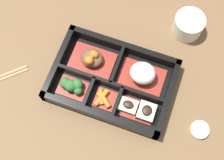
{
  "coord_description": "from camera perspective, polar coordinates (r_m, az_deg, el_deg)",
  "views": [
    {
      "loc": [
        0.09,
        -0.24,
        0.75
      ],
      "look_at": [
        0.0,
        0.0,
        0.03
      ],
      "focal_mm": 50.0,
      "sensor_mm": 36.0,
      "label": 1
    }
  ],
  "objects": [
    {
      "name": "bowl_rice",
      "position": [
        0.77,
        5.6,
        1.09
      ],
      "size": [
        0.11,
        0.08,
        0.06
      ],
      "color": "maroon",
      "rests_on": "bento_base"
    },
    {
      "name": "sauce_dish",
      "position": [
        0.78,
        15.7,
        -8.77
      ],
      "size": [
        0.04,
        0.04,
        0.01
      ],
      "color": "beige",
      "rests_on": "ground_plane"
    },
    {
      "name": "bowl_tofu",
      "position": [
        0.75,
        4.87,
        -5.4
      ],
      "size": [
        0.09,
        0.05,
        0.04
      ],
      "color": "maroon",
      "rests_on": "bento_base"
    },
    {
      "name": "bento_rim",
      "position": [
        0.77,
        -0.1,
        -0.28
      ],
      "size": [
        0.3,
        0.2,
        0.04
      ],
      "color": "black",
      "rests_on": "ground_plane"
    },
    {
      "name": "bowl_greens",
      "position": [
        0.77,
        -7.41,
        -1.03
      ],
      "size": [
        0.07,
        0.05,
        0.04
      ],
      "color": "maroon",
      "rests_on": "bento_base"
    },
    {
      "name": "ground_plane",
      "position": [
        0.79,
        0.0,
        -0.6
      ],
      "size": [
        3.0,
        3.0,
        0.0
      ],
      "primitive_type": "plane",
      "color": "brown"
    },
    {
      "name": "tea_cup",
      "position": [
        0.85,
        13.78,
        9.77
      ],
      "size": [
        0.08,
        0.08,
        0.06
      ],
      "color": "beige",
      "rests_on": "ground_plane"
    },
    {
      "name": "bento_base",
      "position": [
        0.79,
        0.0,
        -0.48
      ],
      "size": [
        0.3,
        0.2,
        0.01
      ],
      "color": "black",
      "rests_on": "ground_plane"
    },
    {
      "name": "bowl_carrots",
      "position": [
        0.76,
        -1.69,
        -3.37
      ],
      "size": [
        0.05,
        0.05,
        0.02
      ],
      "color": "maroon",
      "rests_on": "bento_base"
    },
    {
      "name": "bowl_stew",
      "position": [
        0.79,
        -3.66,
        3.87
      ],
      "size": [
        0.11,
        0.08,
        0.05
      ],
      "color": "maroon",
      "rests_on": "bento_base"
    }
  ]
}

